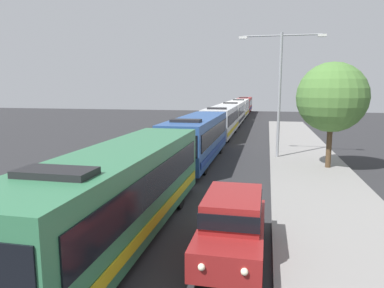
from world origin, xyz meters
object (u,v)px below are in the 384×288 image
Objects in this scene: white_suv at (233,223)px; bus_fourth_in_line at (233,112)px; bus_tail_end at (245,104)px; bus_middle at (222,120)px; bus_second_in_line at (198,137)px; roadside_tree at (332,97)px; bus_rear at (240,108)px; bus_lead at (122,190)px; streetlamp_mid at (280,83)px.

bus_fourth_in_line is at bearing 95.48° from white_suv.
bus_middle is at bearing -90.00° from bus_tail_end.
bus_second_in_line is at bearing -90.00° from bus_fourth_in_line.
roadside_tree is at bearing 69.62° from white_suv.
white_suv is (3.70, -13.40, -0.66)m from bus_second_in_line.
roadside_tree is (8.39, -38.45, 2.76)m from bus_rear.
bus_fourth_in_line is (0.00, 25.11, 0.00)m from bus_second_in_line.
bus_middle is 1.00× the size of bus_fourth_in_line.
bus_second_in_line is 1.00× the size of bus_fourth_in_line.
white_suv is at bearing -7.07° from bus_lead.
bus_fourth_in_line is 27.36m from roadside_tree.
bus_rear is at bearing 90.00° from bus_middle.
bus_middle is at bearing -90.00° from bus_rear.
bus_rear is at bearing 102.30° from roadside_tree.
white_suv is 13.88m from roadside_tree.
bus_middle is at bearing 90.00° from bus_second_in_line.
bus_second_in_line is 25.11m from bus_fourth_in_line.
bus_second_in_line is at bearing -90.00° from bus_rear.
bus_lead is at bearing 172.93° from white_suv.
bus_rear is 12.47m from bus_tail_end.
bus_middle is 24.83m from bus_rear.
bus_fourth_in_line is (-0.00, 12.28, -0.00)m from bus_middle.
white_suv is (3.70, -38.51, -0.66)m from bus_fourth_in_line.
bus_fourth_in_line is at bearing 90.00° from bus_second_in_line.
streetlamp_mid is 1.34× the size of roadside_tree.
streetlamp_mid is at bearing 70.23° from bus_lead.
bus_tail_end is (0.00, 50.13, 0.00)m from bus_second_in_line.
bus_second_in_line is 1.39× the size of streetlamp_mid.
white_suv is 0.54× the size of streetlamp_mid.
white_suv is 16.17m from streetlamp_mid.
bus_middle is 1.39× the size of streetlamp_mid.
bus_fourth_in_line is 0.99× the size of bus_tail_end.
bus_rear is (-0.00, 50.61, -0.00)m from bus_lead.
bus_second_in_line is at bearing -90.00° from bus_tail_end.
streetlamp_mid is at bearing 136.21° from roadside_tree.
streetlamp_mid is (1.70, 15.48, 4.34)m from white_suv.
bus_tail_end is at bearing 90.00° from bus_second_in_line.
roadside_tree is at bearing -72.06° from bus_fourth_in_line.
streetlamp_mid is at bearing -83.59° from bus_tail_end.
bus_lead is at bearing -90.00° from bus_tail_end.
bus_fourth_in_line is at bearing 90.00° from bus_lead.
streetlamp_mid is (5.40, 15.02, 3.68)m from bus_lead.
bus_fourth_in_line is 38.70m from white_suv.
bus_second_in_line is at bearing -90.00° from bus_middle.
streetlamp_mid is 4.24m from roadside_tree.
bus_lead is 25.77m from bus_middle.
bus_middle is at bearing 121.62° from roadside_tree.
bus_middle is 1.07× the size of bus_rear.
bus_rear is (-0.00, 37.66, -0.00)m from bus_second_in_line.
bus_lead and bus_second_in_line have the same top height.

